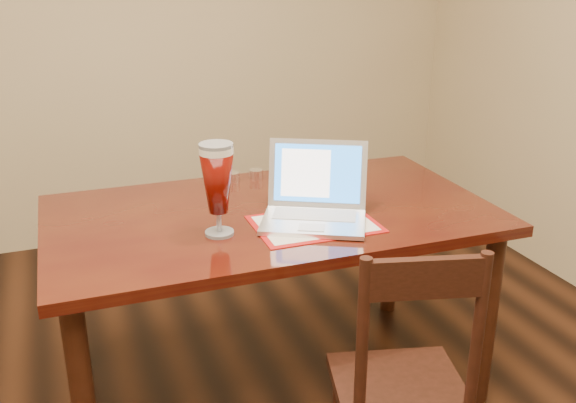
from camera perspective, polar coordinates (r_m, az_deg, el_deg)
name	(u,v)px	position (r m, az deg, el deg)	size (l,w,h in m)	color
dining_table	(271,230)	(2.42, -1.53, -2.59)	(1.65, 0.95, 1.09)	#431509
dining_chair	(403,387)	(2.04, 10.18, -15.94)	(0.48, 0.47, 0.93)	black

